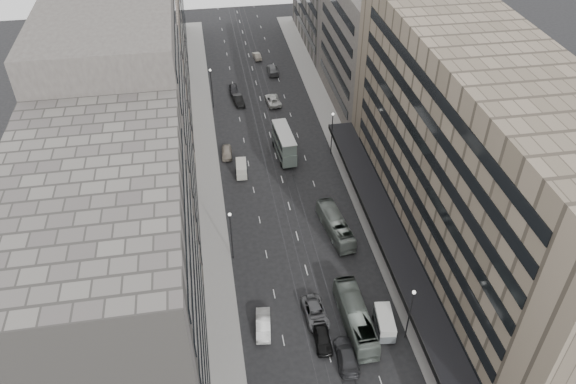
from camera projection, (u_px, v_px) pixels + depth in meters
ground at (318, 315)px, 70.96m from camera, size 220.00×220.00×0.00m
sidewalk_right at (340, 145)px, 101.48m from camera, size 4.00×125.00×0.15m
sidewalk_left at (207, 157)px, 98.33m from camera, size 4.00×125.00×0.15m
department_store at (476, 167)px, 70.69m from camera, size 19.20×60.00×30.00m
building_right_mid at (374, 46)px, 106.55m from camera, size 15.00×28.00×24.00m
building_left_a at (118, 309)px, 52.64m from camera, size 15.00×28.00×30.00m
building_left_b at (129, 137)px, 72.28m from camera, size 15.00×26.00×34.00m
building_left_c at (142, 75)px, 95.95m from camera, size 15.00×28.00×25.00m
building_left_d at (146, 0)px, 120.54m from camera, size 15.00×38.00×28.00m
lamp_right_near at (411, 309)px, 65.13m from camera, size 0.44×0.44×8.32m
lamp_right_far at (332, 129)px, 96.07m from camera, size 0.44×0.44×8.32m
lamp_left_near at (231, 231)px, 75.73m from camera, size 0.44×0.44×8.32m
lamp_left_far at (211, 84)px, 108.99m from camera, size 0.44×0.44×8.32m
bus_near at (355, 317)px, 68.70m from camera, size 2.95×11.78×3.27m
bus_far at (335, 225)px, 82.21m from camera, size 3.77×10.77×2.94m
double_decker at (284, 143)px, 97.25m from camera, size 3.22×9.08×4.89m
vw_microbus at (384, 322)px, 68.33m from camera, size 2.60×4.92×2.55m
panel_van at (241, 169)px, 93.54m from camera, size 2.10×3.94×2.42m
sedan_0 at (322, 338)px, 67.24m from camera, size 2.12×4.90×1.65m
sedan_1 at (263, 325)px, 68.78m from camera, size 2.34×5.21×1.66m
sedan_2 at (315, 313)px, 70.28m from camera, size 3.02×5.97×1.62m
sedan_3 at (347, 355)px, 65.30m from camera, size 2.79×6.07×1.72m
sedan_4 at (227, 152)px, 98.33m from camera, size 2.03×4.47×1.49m
sedan_5 at (239, 100)px, 112.80m from camera, size 2.33×5.05×1.60m
sedan_6 at (273, 100)px, 112.95m from camera, size 3.06×5.86×1.58m
sedan_7 at (273, 70)px, 123.56m from camera, size 2.38×5.68×1.64m
sedan_8 at (234, 89)px, 116.56m from camera, size 1.75×4.29×1.46m
sedan_9 at (257, 56)px, 129.44m from camera, size 1.84×4.23×1.35m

